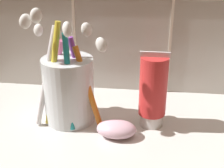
# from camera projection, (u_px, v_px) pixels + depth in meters

# --- Properties ---
(sink_counter) EXTENTS (0.73, 0.32, 0.02)m
(sink_counter) POSITION_uv_depth(u_px,v_px,m) (158.00, 138.00, 0.50)
(sink_counter) COLOR silver
(sink_counter) RESTS_ON ground
(toothbrush_cup) EXTENTS (0.14, 0.10, 0.19)m
(toothbrush_cup) POSITION_uv_depth(u_px,v_px,m) (68.00, 87.00, 0.50)
(toothbrush_cup) COLOR silver
(toothbrush_cup) RESTS_ON sink_counter
(toothpaste_tube) EXTENTS (0.05, 0.04, 0.13)m
(toothpaste_tube) POSITION_uv_depth(u_px,v_px,m) (153.00, 90.00, 0.49)
(toothpaste_tube) COLOR white
(toothpaste_tube) RESTS_ON sink_counter
(soap_bar) EXTENTS (0.06, 0.04, 0.03)m
(soap_bar) POSITION_uv_depth(u_px,v_px,m) (116.00, 129.00, 0.48)
(soap_bar) COLOR #DBB2C6
(soap_bar) RESTS_ON sink_counter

